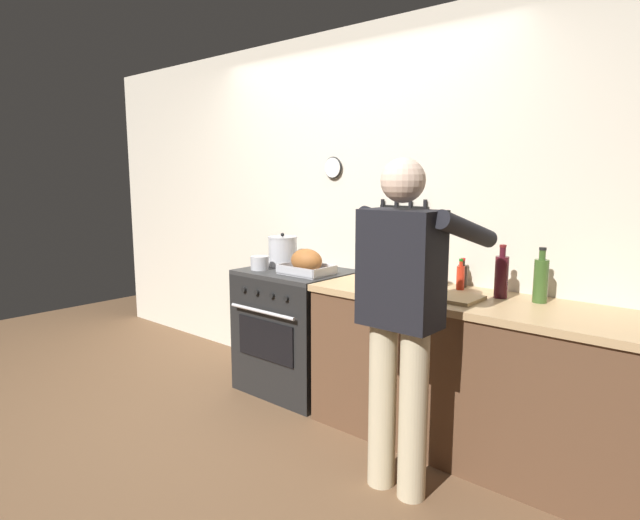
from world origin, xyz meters
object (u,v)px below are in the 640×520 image
(roasting_pan, at_px, (306,263))
(bottle_cooking_oil, at_px, (398,262))
(bottle_soy_sauce, at_px, (462,275))
(stove, at_px, (297,330))
(bottle_vinegar, at_px, (427,269))
(cutting_board, at_px, (447,297))
(bottle_wine_red, at_px, (501,276))
(stock_pot, at_px, (283,251))
(bottle_hot_sauce, at_px, (460,277))
(person_cook, at_px, (402,306))
(saucepan, at_px, (260,263))
(bottle_olive_oil, at_px, (541,280))

(roasting_pan, relative_size, bottle_cooking_oil, 1.30)
(roasting_pan, bearing_deg, bottle_soy_sauce, 17.18)
(stove, distance_m, bottle_vinegar, 1.13)
(bottle_vinegar, bearing_deg, roasting_pan, -165.41)
(roasting_pan, distance_m, bottle_cooking_oil, 0.63)
(stove, distance_m, cutting_board, 1.33)
(cutting_board, bearing_deg, bottle_wine_red, 43.82)
(stove, relative_size, bottle_soy_sauce, 5.02)
(bottle_cooking_oil, bearing_deg, roasting_pan, -154.25)
(stock_pot, relative_size, bottle_soy_sauce, 1.40)
(bottle_hot_sauce, xyz_separation_m, bottle_wine_red, (0.27, -0.05, 0.05))
(person_cook, bearing_deg, roasting_pan, 77.24)
(saucepan, distance_m, cutting_board, 1.47)
(stove, xyz_separation_m, roasting_pan, (0.16, -0.07, 0.53))
(stock_pot, height_order, bottle_hot_sauce, stock_pot)
(bottle_olive_oil, distance_m, bottle_cooking_oil, 0.94)
(person_cook, height_order, bottle_olive_oil, person_cook)
(cutting_board, bearing_deg, person_cook, -87.54)
(person_cook, distance_m, bottle_cooking_oil, 0.97)
(bottle_hot_sauce, distance_m, bottle_wine_red, 0.28)
(stove, xyz_separation_m, person_cook, (1.27, -0.59, 0.50))
(person_cook, distance_m, stock_pot, 1.63)
(saucepan, distance_m, bottle_wine_red, 1.71)
(roasting_pan, relative_size, saucepan, 2.67)
(cutting_board, height_order, bottle_soy_sauce, bottle_soy_sauce)
(stove, distance_m, bottle_soy_sauce, 1.31)
(stove, xyz_separation_m, cutting_board, (1.25, -0.09, 0.46))
(bottle_hot_sauce, relative_size, bottle_wine_red, 0.62)
(bottle_soy_sauce, height_order, bottle_wine_red, bottle_wine_red)
(roasting_pan, bearing_deg, bottle_hot_sauce, 12.85)
(roasting_pan, relative_size, bottle_hot_sauce, 1.89)
(bottle_hot_sauce, relative_size, bottle_soy_sauce, 1.04)
(person_cook, relative_size, saucepan, 12.57)
(stove, relative_size, bottle_wine_red, 3.00)
(roasting_pan, bearing_deg, saucepan, -167.17)
(stock_pot, xyz_separation_m, saucepan, (-0.01, -0.23, -0.06))
(saucepan, bearing_deg, stock_pot, 88.61)
(saucepan, relative_size, bottle_olive_oil, 0.44)
(person_cook, distance_m, bottle_vinegar, 0.80)
(stove, height_order, bottle_wine_red, bottle_wine_red)
(person_cook, height_order, cutting_board, person_cook)
(stove, height_order, person_cook, person_cook)
(bottle_olive_oil, relative_size, bottle_cooking_oil, 1.10)
(stove, bearing_deg, stock_pot, 159.96)
(cutting_board, relative_size, bottle_soy_sauce, 2.01)
(person_cook, xyz_separation_m, bottle_soy_sauce, (-0.10, 0.84, 0.02))
(bottle_vinegar, bearing_deg, stock_pot, -176.69)
(bottle_hot_sauce, relative_size, bottle_olive_oil, 0.62)
(stove, relative_size, cutting_board, 2.50)
(bottle_olive_oil, bearing_deg, bottle_hot_sauce, 177.08)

